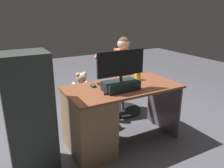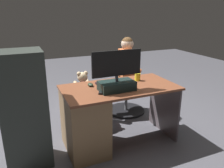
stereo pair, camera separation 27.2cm
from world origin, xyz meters
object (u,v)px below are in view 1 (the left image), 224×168
object	(u,v)px
cup	(138,76)
visitor_chair	(123,96)
computer_mouse	(93,85)
teddy_bear	(81,85)
office_chair_teddy	(83,108)
tv_remote	(106,92)
keyboard	(115,82)
person	(119,70)
desk	(96,119)
monitor	(121,78)

from	to	relation	value
cup	visitor_chair	size ratio (longest dim) A/B	0.16
computer_mouse	teddy_bear	bearing A→B (deg)	-94.11
cup	office_chair_teddy	world-z (taller)	cup
tv_remote	keyboard	bearing A→B (deg)	-111.76
office_chair_teddy	person	bearing A→B (deg)	-168.33
desk	teddy_bear	world-z (taller)	teddy_bear
keyboard	tv_remote	distance (m)	0.34
computer_mouse	person	bearing A→B (deg)	-139.44
desk	cup	size ratio (longest dim) A/B	13.72
desk	person	world-z (taller)	person
monitor	computer_mouse	world-z (taller)	monitor
cup	teddy_bear	distance (m)	0.76
tv_remote	office_chair_teddy	world-z (taller)	tv_remote
cup	office_chair_teddy	distance (m)	0.89
cup	teddy_bear	xyz separation A→B (m)	(0.57, -0.48, -0.16)
computer_mouse	cup	bearing A→B (deg)	177.98
keyboard	cup	distance (m)	0.32
monitor	tv_remote	bearing A→B (deg)	-0.70
desk	office_chair_teddy	world-z (taller)	desk
tv_remote	cup	bearing A→B (deg)	-134.24
teddy_bear	person	world-z (taller)	person
teddy_bear	visitor_chair	size ratio (longest dim) A/B	0.53
person	teddy_bear	bearing A→B (deg)	10.72
monitor	cup	bearing A→B (deg)	-149.98
keyboard	computer_mouse	bearing A→B (deg)	-0.78
computer_mouse	person	world-z (taller)	person
desk	keyboard	distance (m)	0.49
cup	tv_remote	world-z (taller)	cup
tv_remote	desk	bearing A→B (deg)	-27.65
tv_remote	teddy_bear	xyz separation A→B (m)	(0.01, -0.70, -0.12)
computer_mouse	cup	distance (m)	0.61
monitor	keyboard	xyz separation A→B (m)	(-0.07, -0.24, -0.12)
monitor	office_chair_teddy	distance (m)	0.92
tv_remote	monitor	bearing A→B (deg)	-156.15
tv_remote	visitor_chair	xyz separation A→B (m)	(-0.73, -0.84, -0.47)
computer_mouse	office_chair_teddy	world-z (taller)	computer_mouse
computer_mouse	tv_remote	distance (m)	0.24
desk	keyboard	xyz separation A→B (m)	(-0.32, -0.14, 0.34)
visitor_chair	person	distance (m)	0.44
cup	teddy_bear	size ratio (longest dim) A/B	0.31
keyboard	teddy_bear	size ratio (longest dim) A/B	1.34
desk	cup	bearing A→B (deg)	-168.96
monitor	person	distance (m)	0.96
cup	office_chair_teddy	xyz separation A→B (m)	(0.57, -0.47, -0.50)
computer_mouse	desk	bearing A→B (deg)	76.43
desk	person	size ratio (longest dim) A/B	1.12
tv_remote	computer_mouse	bearing A→B (deg)	-56.43
desk	computer_mouse	xyz separation A→B (m)	(-0.04, -0.15, 0.35)
visitor_chair	teddy_bear	bearing A→B (deg)	10.84
keyboard	office_chair_teddy	xyz separation A→B (m)	(0.25, -0.45, -0.46)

